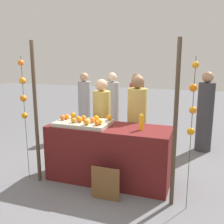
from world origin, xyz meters
TOP-DOWN VIEW (x-y plane):
  - ground_plane at (0.00, 0.00)m, footprint 24.00×24.00m
  - stall_counter at (0.00, 0.00)m, footprint 1.93×0.71m
  - orange_tray at (-0.42, -0.04)m, footprint 0.85×0.57m
  - orange_0 at (-0.76, -0.08)m, footprint 0.08×0.08m
  - orange_1 at (-0.68, 0.11)m, footprint 0.09×0.09m
  - orange_2 at (-0.09, -0.15)m, footprint 0.08×0.08m
  - orange_3 at (-0.52, -0.18)m, footprint 0.08×0.08m
  - orange_4 at (-0.44, -0.12)m, footprint 0.08×0.08m
  - orange_5 at (-0.74, -0.00)m, footprint 0.08×0.08m
  - orange_6 at (-0.27, -0.24)m, footprint 0.09×0.09m
  - orange_7 at (-0.50, -0.05)m, footprint 0.08×0.08m
  - orange_8 at (-0.24, -0.08)m, footprint 0.08×0.08m
  - orange_9 at (-0.11, -0.21)m, footprint 0.08×0.08m
  - orange_10 at (-0.23, 0.05)m, footprint 0.09×0.09m
  - orange_11 at (-0.05, 0.16)m, footprint 0.09×0.09m
  - orange_12 at (-0.44, 0.01)m, footprint 0.08×0.08m
  - juice_bottle at (0.52, -0.03)m, footprint 0.06×0.06m
  - chalkboard_sign at (0.16, -0.58)m, footprint 0.41×0.03m
  - vendor_left at (-0.35, 0.58)m, footprint 0.32×0.32m
  - vendor_right at (0.31, 0.57)m, footprint 0.33×0.33m
  - crowd_person_0 at (-1.38, 2.05)m, footprint 0.32×0.32m
  - crowd_person_1 at (-0.05, 1.96)m, footprint 0.32×0.32m
  - crowd_person_2 at (1.42, 1.94)m, footprint 0.33×0.33m
  - crowd_person_3 at (-0.58, 1.81)m, footprint 0.32×0.32m
  - canopy_post_left at (-1.05, -0.40)m, footprint 0.06×0.06m
  - canopy_post_right at (1.05, -0.40)m, footprint 0.06×0.06m
  - garland_strand_left at (-1.26, -0.38)m, footprint 0.11×0.11m
  - garland_strand_right at (1.24, -0.44)m, footprint 0.11×0.10m

SIDE VIEW (x-z plane):
  - ground_plane at x=0.00m, z-range 0.00..0.00m
  - chalkboard_sign at x=0.16m, z-range -0.01..0.48m
  - stall_counter at x=0.00m, z-range 0.00..0.90m
  - vendor_left at x=-0.35m, z-range -0.05..1.52m
  - crowd_person_0 at x=-1.38m, z-range -0.05..1.52m
  - crowd_person_1 at x=-0.05m, z-range -0.05..1.54m
  - crowd_person_3 at x=-0.58m, z-range -0.06..1.56m
  - vendor_right at x=0.31m, z-range -0.06..1.60m
  - crowd_person_2 at x=1.42m, z-range -0.06..1.61m
  - orange_tray at x=-0.42m, z-range 0.90..0.96m
  - orange_7 at x=-0.50m, z-range 0.96..1.03m
  - orange_9 at x=-0.11m, z-range 0.96..1.03m
  - orange_3 at x=-0.52m, z-range 0.96..1.04m
  - orange_12 at x=-0.44m, z-range 0.96..1.04m
  - orange_4 at x=-0.44m, z-range 0.96..1.04m
  - orange_2 at x=-0.09m, z-range 0.96..1.04m
  - orange_0 at x=-0.76m, z-range 0.96..1.04m
  - orange_5 at x=-0.74m, z-range 0.96..1.04m
  - orange_8 at x=-0.24m, z-range 0.96..1.04m
  - orange_11 at x=-0.05m, z-range 0.96..1.04m
  - orange_10 at x=-0.23m, z-range 0.96..1.04m
  - orange_6 at x=-0.27m, z-range 0.96..1.05m
  - orange_1 at x=-0.68m, z-range 0.96..1.05m
  - juice_bottle at x=0.52m, z-range 0.89..1.13m
  - canopy_post_left at x=-1.05m, z-range 0.00..2.20m
  - canopy_post_right at x=1.05m, z-range 0.00..2.20m
  - garland_strand_right at x=1.24m, z-range 0.43..2.40m
  - garland_strand_left at x=-1.26m, z-range 0.45..2.43m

